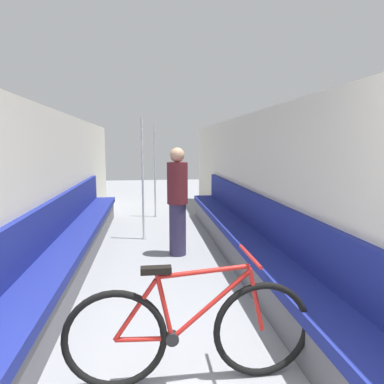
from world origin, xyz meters
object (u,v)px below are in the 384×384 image
(bench_seat_row_left, at_px, (71,247))
(grab_pole_far, at_px, (155,173))
(bench_seat_row_right, at_px, (245,241))
(grab_pole_near, at_px, (143,181))
(bicycle, at_px, (190,331))
(passenger_standing, at_px, (177,201))

(bench_seat_row_left, relative_size, grab_pole_far, 3.13)
(bench_seat_row_right, bearing_deg, grab_pole_far, 109.78)
(bench_seat_row_right, bearing_deg, grab_pole_near, 135.40)
(grab_pole_far, bearing_deg, bench_seat_row_right, -70.22)
(grab_pole_near, bearing_deg, grab_pole_far, 82.43)
(grab_pole_far, bearing_deg, bicycle, -88.82)
(bicycle, distance_m, grab_pole_near, 3.74)
(bench_seat_row_left, xyz_separation_m, passenger_standing, (1.42, 0.45, 0.50))
(bench_seat_row_right, relative_size, bicycle, 3.81)
(bench_seat_row_left, xyz_separation_m, bicycle, (1.27, -2.29, 0.06))
(bicycle, xyz_separation_m, grab_pole_near, (-0.36, 3.67, 0.63))
(grab_pole_near, bearing_deg, bench_seat_row_right, -44.60)
(grab_pole_far, height_order, passenger_standing, grab_pole_far)
(passenger_standing, bearing_deg, grab_pole_far, -127.77)
(bench_seat_row_left, distance_m, grab_pole_near, 1.79)
(bicycle, relative_size, grab_pole_near, 0.82)
(bench_seat_row_left, relative_size, grab_pole_near, 3.13)
(bicycle, distance_m, grab_pole_far, 5.53)
(bench_seat_row_right, distance_m, passenger_standing, 1.12)
(bicycle, bearing_deg, grab_pole_near, 108.74)
(grab_pole_near, xyz_separation_m, grab_pole_far, (0.24, 1.83, 0.00))
(grab_pole_far, bearing_deg, bench_seat_row_left, -109.80)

